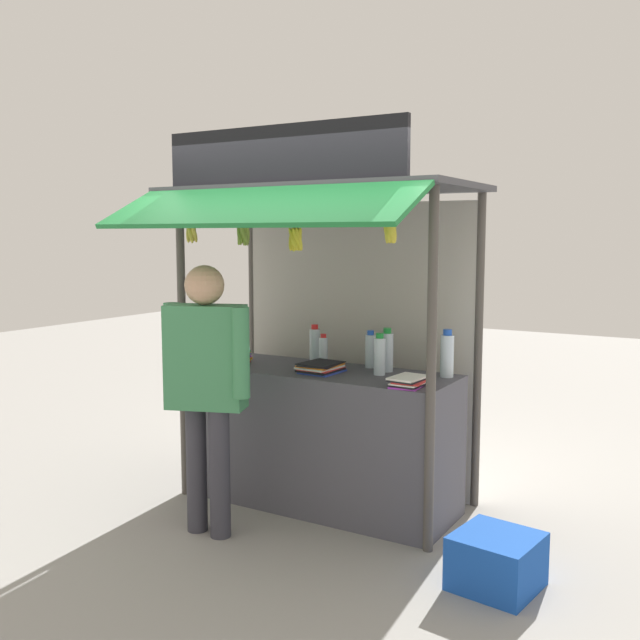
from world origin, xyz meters
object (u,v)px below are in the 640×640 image
water_bottle_mid_right (315,344)px  banana_bunch_inner_right (296,239)px  water_bottle_left (380,355)px  magazine_stack_right (229,357)px  water_bottle_mid_left (447,355)px  banana_bunch_leftmost (192,233)px  magazine_stack_front_right (409,381)px  water_bottle_far_left (370,350)px  water_bottle_back_right (387,351)px  plastic_crate (496,561)px  banana_bunch_rightmost (243,234)px  banana_bunch_inner_left (390,232)px  water_bottle_center (323,350)px  vendor_person (206,375)px  magazine_stack_far_right (321,367)px

water_bottle_mid_right → banana_bunch_inner_right: 1.08m
water_bottle_left → magazine_stack_right: (-1.12, -0.19, -0.08)m
water_bottle_mid_left → banana_bunch_leftmost: size_ratio=1.27×
magazine_stack_front_right → water_bottle_far_left: bearing=137.5°
water_bottle_back_right → plastic_crate: water_bottle_back_right is taller
water_bottle_far_left → banana_bunch_rightmost: size_ratio=1.00×
water_bottle_left → banana_bunch_rightmost: 1.21m
water_bottle_left → water_bottle_far_left: bearing=129.5°
banana_bunch_inner_left → banana_bunch_inner_right: (-0.65, 0.00, -0.04)m
water_bottle_left → banana_bunch_leftmost: banana_bunch_leftmost is taller
magazine_stack_right → banana_bunch_inner_left: (1.42, -0.30, 0.91)m
water_bottle_far_left → water_bottle_left: bearing=-50.5°
water_bottle_center → vendor_person: vendor_person is taller
water_bottle_left → magazine_stack_front_right: water_bottle_left is taller
water_bottle_center → magazine_stack_right: bearing=-152.3°
plastic_crate → water_bottle_mid_right: bearing=153.3°
vendor_person → plastic_crate: bearing=167.3°
banana_bunch_leftmost → plastic_crate: 2.84m
magazine_stack_front_right → water_bottle_left: bearing=142.9°
banana_bunch_rightmost → banana_bunch_inner_left: size_ratio=1.08×
water_bottle_left → banana_bunch_inner_left: (0.29, -0.48, 0.82)m
banana_bunch_rightmost → magazine_stack_far_right: bearing=43.2°
water_bottle_left → magazine_stack_right: water_bottle_left is taller
water_bottle_center → magazine_stack_right: (-0.61, -0.32, -0.06)m
water_bottle_left → plastic_crate: (1.01, -0.62, -0.95)m
water_bottle_mid_right → vendor_person: (-0.16, -1.06, -0.06)m
magazine_stack_right → banana_bunch_leftmost: size_ratio=1.31×
water_bottle_center → water_bottle_back_right: size_ratio=0.75×
water_bottle_center → water_bottle_far_left: water_bottle_far_left is taller
banana_bunch_rightmost → magazine_stack_right: bearing=140.6°
water_bottle_mid_left → banana_bunch_leftmost: bearing=-158.5°
magazine_stack_front_right → banana_bunch_inner_right: size_ratio=0.92×
water_bottle_mid_left → water_bottle_far_left: 0.59m
magazine_stack_far_right → banana_bunch_rightmost: 1.05m
water_bottle_mid_right → banana_bunch_rightmost: (-0.13, -0.69, 0.81)m
water_bottle_far_left → plastic_crate: water_bottle_far_left is taller
magazine_stack_front_right → banana_bunch_rightmost: 1.44m
banana_bunch_inner_left → plastic_crate: 1.92m
water_bottle_back_right → water_bottle_far_left: water_bottle_back_right is taller
water_bottle_back_right → magazine_stack_right: water_bottle_back_right is taller
water_bottle_mid_left → water_bottle_back_right: bearing=-176.0°
banana_bunch_inner_left → plastic_crate: (0.72, -0.14, -1.78)m
water_bottle_mid_left → water_bottle_back_right: 0.42m
banana_bunch_leftmost → magazine_stack_right: bearing=74.4°
plastic_crate → water_bottle_center: bearing=153.7°
water_bottle_mid_right → banana_bunch_rightmost: banana_bunch_rightmost is taller
water_bottle_far_left → magazine_stack_front_right: 0.68m
water_bottle_back_right → banana_bunch_leftmost: size_ratio=1.21×
banana_bunch_leftmost → water_bottle_back_right: bearing=27.0°
water_bottle_mid_right → magazine_stack_right: bearing=-141.5°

